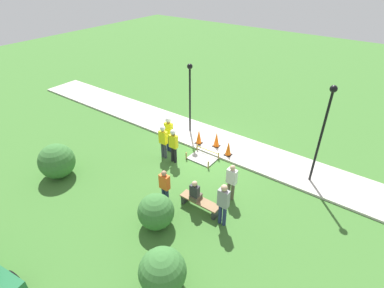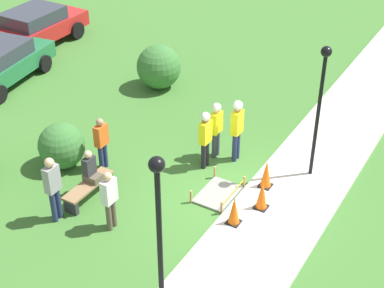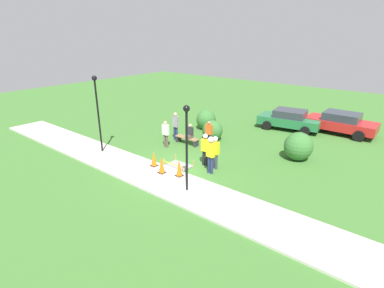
% 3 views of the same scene
% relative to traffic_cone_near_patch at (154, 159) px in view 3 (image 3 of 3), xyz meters
% --- Properties ---
extents(ground_plane, '(60.00, 60.00, 0.00)m').
position_rel_traffic_cone_near_patch_xyz_m(ground_plane, '(1.01, 0.41, -0.48)').
color(ground_plane, '#3D702D').
extents(sidewalk, '(28.00, 2.42, 0.10)m').
position_rel_traffic_cone_near_patch_xyz_m(sidewalk, '(1.01, -0.80, -0.43)').
color(sidewalk, '#BCB7AD').
rests_on(sidewalk, ground_plane).
extents(wet_concrete_patch, '(1.33, 0.95, 0.38)m').
position_rel_traffic_cone_near_patch_xyz_m(wet_concrete_patch, '(0.89, 0.92, -0.44)').
color(wet_concrete_patch, gray).
rests_on(wet_concrete_patch, ground_plane).
extents(traffic_cone_near_patch, '(0.34, 0.34, 0.77)m').
position_rel_traffic_cone_near_patch_xyz_m(traffic_cone_near_patch, '(0.00, 0.00, 0.00)').
color(traffic_cone_near_patch, black).
rests_on(traffic_cone_near_patch, sidewalk).
extents(traffic_cone_far_patch, '(0.34, 0.34, 0.82)m').
position_rel_traffic_cone_near_patch_xyz_m(traffic_cone_far_patch, '(0.89, -0.33, 0.03)').
color(traffic_cone_far_patch, black).
rests_on(traffic_cone_far_patch, sidewalk).
extents(traffic_cone_sidewalk_edge, '(0.34, 0.34, 0.81)m').
position_rel_traffic_cone_near_patch_xyz_m(traffic_cone_sidewalk_edge, '(1.78, -0.04, 0.02)').
color(traffic_cone_sidewalk_edge, black).
rests_on(traffic_cone_sidewalk_edge, sidewalk).
extents(park_bench, '(1.63, 0.44, 0.45)m').
position_rel_traffic_cone_near_patch_xyz_m(park_bench, '(-0.94, 3.78, -0.17)').
color(park_bench, '#2D2D33').
rests_on(park_bench, ground_plane).
extents(person_seated_on_bench, '(0.36, 0.44, 0.89)m').
position_rel_traffic_cone_near_patch_xyz_m(person_seated_on_bench, '(-0.75, 3.83, 0.31)').
color(person_seated_on_bench, brown).
rests_on(person_seated_on_bench, park_bench).
extents(worker_supervisor, '(0.40, 0.28, 1.92)m').
position_rel_traffic_cone_near_patch_xyz_m(worker_supervisor, '(2.64, 1.30, 0.69)').
color(worker_supervisor, navy).
rests_on(worker_supervisor, ground_plane).
extents(worker_assistant, '(0.40, 0.25, 1.75)m').
position_rel_traffic_cone_near_patch_xyz_m(worker_assistant, '(2.50, 1.88, 0.56)').
color(worker_assistant, '#383D47').
rests_on(worker_assistant, ground_plane).
extents(worker_trainee, '(0.40, 0.25, 1.75)m').
position_rel_traffic_cone_near_patch_xyz_m(worker_trainee, '(1.88, 1.88, 0.56)').
color(worker_trainee, black).
rests_on(worker_trainee, ground_plane).
extents(bystander_in_orange_shirt, '(0.40, 0.22, 1.60)m').
position_rel_traffic_cone_near_patch_xyz_m(bystander_in_orange_shirt, '(0.35, 4.31, 0.42)').
color(bystander_in_orange_shirt, navy).
rests_on(bystander_in_orange_shirt, ground_plane).
extents(bystander_in_gray_shirt, '(0.40, 0.22, 1.65)m').
position_rel_traffic_cone_near_patch_xyz_m(bystander_in_gray_shirt, '(-1.59, 2.54, 0.45)').
color(bystander_in_gray_shirt, brown).
rests_on(bystander_in_gray_shirt, ground_plane).
extents(bystander_in_white_shirt, '(0.40, 0.24, 1.83)m').
position_rel_traffic_cone_near_patch_xyz_m(bystander_in_white_shirt, '(-2.03, 3.92, 0.57)').
color(bystander_in_white_shirt, navy).
rests_on(bystander_in_white_shirt, ground_plane).
extents(lamppost_near, '(0.28, 0.28, 3.78)m').
position_rel_traffic_cone_near_patch_xyz_m(lamppost_near, '(2.95, -0.86, 2.11)').
color(lamppost_near, black).
rests_on(lamppost_near, sidewalk).
extents(lamppost_far, '(0.28, 0.28, 4.33)m').
position_rel_traffic_cone_near_patch_xyz_m(lamppost_far, '(-3.85, -0.45, 2.42)').
color(lamppost_far, black).
rests_on(lamppost_far, sidewalk).
extents(parked_car_red, '(4.48, 2.19, 1.48)m').
position_rel_traffic_cone_near_patch_xyz_m(parked_car_red, '(5.90, 12.09, 0.30)').
color(parked_car_red, red).
rests_on(parked_car_red, ground_plane).
extents(parked_car_green, '(4.47, 2.57, 1.43)m').
position_rel_traffic_cone_near_patch_xyz_m(parked_car_green, '(2.76, 10.83, 0.26)').
color(parked_car_green, '#236B3D').
rests_on(parked_car_green, ground_plane).
extents(shrub_rounded_near, '(1.55, 1.55, 1.55)m').
position_rel_traffic_cone_near_patch_xyz_m(shrub_rounded_near, '(5.34, 5.72, 0.30)').
color(shrub_rounded_near, '#387033').
rests_on(shrub_rounded_near, ground_plane).
extents(shrub_rounded_mid, '(1.41, 1.41, 1.41)m').
position_rel_traffic_cone_near_patch_xyz_m(shrub_rounded_mid, '(-1.91, 7.06, 0.22)').
color(shrub_rounded_mid, '#387033').
rests_on(shrub_rounded_mid, ground_plane).
extents(shrub_rounded_far, '(1.32, 1.32, 1.32)m').
position_rel_traffic_cone_near_patch_xyz_m(shrub_rounded_far, '(-0.13, 5.36, 0.18)').
color(shrub_rounded_far, '#387033').
rests_on(shrub_rounded_far, ground_plane).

